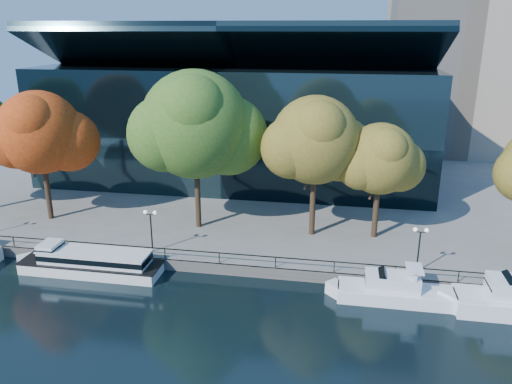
% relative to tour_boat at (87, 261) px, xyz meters
% --- Properties ---
extents(ground, '(160.00, 160.00, 0.00)m').
position_rel_tour_boat_xyz_m(ground, '(11.52, -1.29, -1.11)').
color(ground, black).
rests_on(ground, ground).
extents(promenade, '(90.00, 67.08, 1.00)m').
position_rel_tour_boat_xyz_m(promenade, '(11.52, 35.09, -0.61)').
color(promenade, slate).
rests_on(promenade, ground).
extents(railing, '(88.20, 0.08, 0.99)m').
position_rel_tour_boat_xyz_m(railing, '(11.52, 1.96, 0.82)').
color(railing, black).
rests_on(railing, promenade).
extents(convention_building, '(50.00, 24.57, 21.43)m').
position_rel_tour_boat_xyz_m(convention_building, '(7.52, 30.50, 7.39)').
color(convention_building, black).
rests_on(convention_building, ground).
extents(tour_boat, '(13.82, 3.08, 2.62)m').
position_rel_tour_boat_xyz_m(tour_boat, '(0.00, 0.00, 0.00)').
color(tour_boat, silver).
rests_on(tour_boat, ground).
extents(cruiser_near, '(10.36, 2.67, 3.00)m').
position_rel_tour_boat_xyz_m(cruiser_near, '(26.15, -0.18, -0.18)').
color(cruiser_near, white).
rests_on(cruiser_near, ground).
extents(tree_1, '(10.75, 8.82, 13.75)m').
position_rel_tour_boat_xyz_m(tree_1, '(-8.95, 9.25, 9.14)').
color(tree_1, black).
rests_on(tree_1, promenade).
extents(tree_2, '(13.33, 10.93, 16.04)m').
position_rel_tour_boat_xyz_m(tree_2, '(7.57, 9.78, 10.37)').
color(tree_2, black).
rests_on(tree_2, promenade).
extents(tree_3, '(10.56, 8.66, 13.82)m').
position_rel_tour_boat_xyz_m(tree_3, '(19.25, 9.87, 9.29)').
color(tree_3, black).
rests_on(tree_3, promenade).
extents(tree_4, '(8.50, 6.97, 11.34)m').
position_rel_tour_boat_xyz_m(tree_4, '(25.35, 10.29, 7.67)').
color(tree_4, black).
rests_on(tree_4, promenade).
extents(lamp_1, '(1.26, 0.36, 4.03)m').
position_rel_tour_boat_xyz_m(lamp_1, '(4.85, 3.21, 2.87)').
color(lamp_1, black).
rests_on(lamp_1, promenade).
extents(lamp_2, '(1.26, 0.36, 4.03)m').
position_rel_tour_boat_xyz_m(lamp_2, '(28.41, 3.21, 2.87)').
color(lamp_2, black).
rests_on(lamp_2, promenade).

